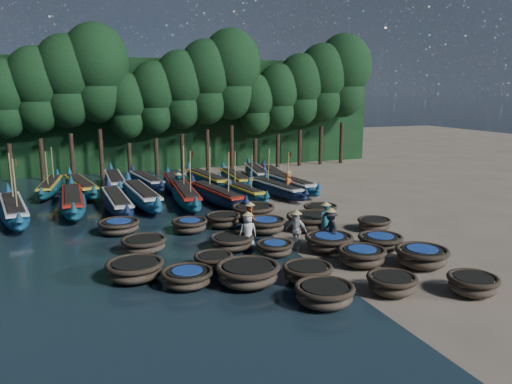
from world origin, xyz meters
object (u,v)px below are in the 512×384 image
object	(u,v)px
coracle_9	(422,256)
long_boat_2	(117,203)
coracle_14	(380,242)
coracle_19	(374,224)
coracle_3	(392,283)
coracle_5	(187,277)
coracle_13	(329,242)
fisherman_0	(248,230)
coracle_22	(223,220)
long_boat_6	(241,191)
fisherman_2	(250,218)
long_boat_4	(185,195)
coracle_6	(248,273)
long_boat_17	(274,175)
long_boat_12	(146,181)
fisherman_5	(179,184)
coracle_23	(253,212)
long_boat_11	(115,182)
coracle_20	(119,226)
long_boat_5	(217,195)
long_boat_8	(289,184)
fisherman_1	(326,218)
coracle_11	(214,261)
coracle_15	(144,244)
long_boat_9	(50,187)
coracle_2	(324,294)
coracle_4	(473,284)
long_boat_3	(141,196)
coracle_17	(265,225)
coracle_24	(320,210)
coracle_18	(310,221)
long_boat_10	(81,187)
coracle_16	(232,242)
long_boat_13	(173,183)
fisherman_4	(296,229)
coracle_21	(190,225)
long_boat_1	(73,201)
coracle_12	(275,248)
coracle_8	(362,256)
fisherman_6	(288,182)
long_boat_0	(14,210)
long_boat_7	(276,189)

from	to	relation	value
coracle_9	long_boat_2	world-z (taller)	long_boat_2
coracle_14	coracle_19	bearing A→B (deg)	60.92
coracle_3	coracle_5	bearing A→B (deg)	153.90
coracle_13	fisherman_0	size ratio (longest dim) A/B	1.36
coracle_22	long_boat_6	bearing A→B (deg)	63.27
fisherman_2	long_boat_4	bearing A→B (deg)	16.95
coracle_6	long_boat_17	size ratio (longest dim) A/B	0.33
long_boat_12	fisherman_5	size ratio (longest dim) A/B	4.43
coracle_23	long_boat_11	distance (m)	13.64
coracle_20	long_boat_2	xyz separation A→B (m)	(0.38, 4.93, 0.16)
long_boat_5	long_boat_8	size ratio (longest dim) A/B	1.01
long_boat_2	fisherman_1	size ratio (longest dim) A/B	4.49
coracle_11	coracle_15	bearing A→B (deg)	126.36
coracle_6	long_boat_9	distance (m)	21.98
coracle_2	coracle_9	size ratio (longest dim) A/B	1.00
coracle_22	fisherman_0	distance (m)	3.92
coracle_15	coracle_4	bearing A→B (deg)	-41.05
coracle_22	long_boat_3	world-z (taller)	long_boat_3
coracle_2	coracle_14	size ratio (longest dim) A/B	1.12
coracle_19	long_boat_5	xyz separation A→B (m)	(-5.96, 8.96, 0.19)
coracle_15	coracle_20	distance (m)	3.57
coracle_17	long_boat_11	world-z (taller)	long_boat_11
long_boat_5	fisherman_0	world-z (taller)	long_boat_5
coracle_11	coracle_13	xyz separation A→B (m)	(5.61, 0.39, 0.07)
coracle_24	long_boat_12	xyz separation A→B (m)	(-8.19, 12.33, 0.13)
coracle_18	long_boat_10	distance (m)	17.68
coracle_16	coracle_23	distance (m)	5.47
long_boat_3	long_boat_13	size ratio (longest dim) A/B	1.25
coracle_15	long_boat_9	size ratio (longest dim) A/B	0.33
coracle_18	fisherman_1	xyz separation A→B (m)	(0.19, -1.29, 0.46)
fisherman_4	long_boat_8	bearing A→B (deg)	112.70
coracle_21	coracle_23	xyz separation A→B (m)	(3.97, 1.24, 0.09)
long_boat_3	long_boat_1	bearing A→B (deg)	177.14
coracle_14	fisherman_4	world-z (taller)	fisherman_4
coracle_12	coracle_15	size ratio (longest dim) A/B	0.73
coracle_8	coracle_6	bearing A→B (deg)	-176.62
long_boat_2	coracle_12	bearing A→B (deg)	-64.68
coracle_20	long_boat_11	xyz separation A→B (m)	(0.95, 12.17, 0.17)
long_boat_1	fisherman_6	distance (m)	14.26
coracle_8	coracle_22	size ratio (longest dim) A/B	1.07
coracle_23	coracle_24	distance (m)	4.00
coracle_8	coracle_22	distance (m)	8.61
long_boat_0	long_boat_7	xyz separation A→B (m)	(16.46, 0.85, -0.08)
coracle_11	long_boat_17	world-z (taller)	long_boat_17
long_boat_3	fisherman_6	bearing A→B (deg)	-6.59
coracle_5	long_boat_2	size ratio (longest dim) A/B	0.28
coracle_21	long_boat_11	distance (m)	13.48
long_boat_1	long_boat_13	distance (m)	8.37
coracle_18	coracle_21	size ratio (longest dim) A/B	1.34
coracle_18	long_boat_6	bearing A→B (deg)	95.97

